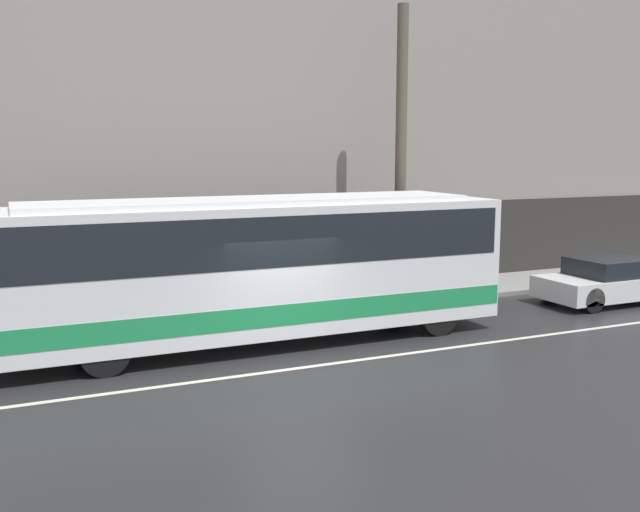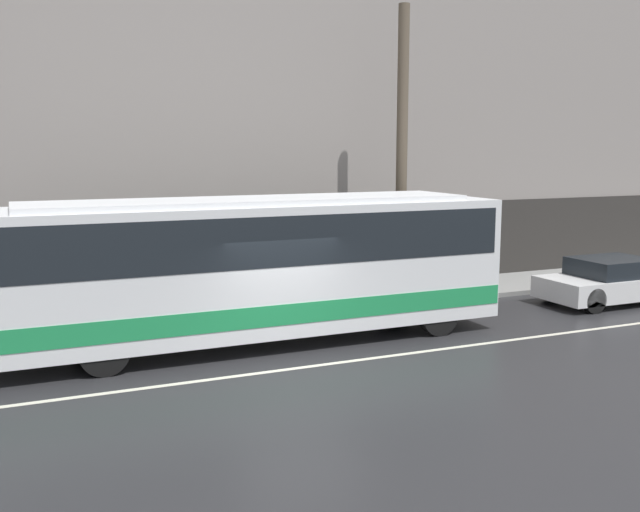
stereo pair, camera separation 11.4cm
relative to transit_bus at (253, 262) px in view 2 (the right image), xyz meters
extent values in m
plane|color=#262628|center=(0.22, -2.17, -1.86)|extent=(60.00, 60.00, 0.00)
cube|color=gray|center=(0.22, 3.22, -1.79)|extent=(60.00, 2.78, 0.14)
cube|color=gray|center=(0.22, 4.76, 3.47)|extent=(60.00, 0.30, 10.66)
cube|color=#2D2B28|center=(0.22, 4.59, -0.53)|extent=(60.00, 0.06, 2.66)
cube|color=beige|center=(0.22, -2.17, -1.86)|extent=(54.00, 0.14, 0.01)
cube|color=white|center=(-0.01, 0.00, -0.10)|extent=(11.65, 2.50, 2.83)
cube|color=#1E8C4C|center=(-0.01, 0.00, -0.96)|extent=(11.59, 2.53, 0.45)
cube|color=black|center=(-0.01, 0.00, 0.60)|extent=(11.30, 2.52, 1.08)
cube|color=orange|center=(5.77, 0.00, 1.13)|extent=(0.12, 1.88, 0.28)
cube|color=white|center=(-0.01, 0.00, 1.38)|extent=(9.90, 2.13, 0.12)
cylinder|color=black|center=(4.22, -1.09, -1.38)|extent=(0.97, 0.28, 0.97)
cylinder|color=black|center=(4.22, 1.09, -1.38)|extent=(0.97, 0.28, 0.97)
cylinder|color=black|center=(-3.43, -1.09, -1.38)|extent=(0.97, 0.28, 0.97)
cylinder|color=black|center=(-3.43, 1.09, -1.38)|extent=(0.97, 0.28, 0.97)
cube|color=silver|center=(10.88, 0.00, -1.37)|extent=(4.44, 1.89, 0.60)
cube|color=black|center=(10.76, 0.00, -0.82)|extent=(2.13, 1.70, 0.50)
cylinder|color=black|center=(12.44, 0.84, -1.52)|extent=(0.69, 0.20, 0.69)
cylinder|color=black|center=(9.31, -0.84, -1.52)|extent=(0.69, 0.20, 0.69)
cylinder|color=black|center=(9.31, 0.84, -1.52)|extent=(0.69, 0.20, 0.69)
cylinder|color=brown|center=(5.26, 2.57, 2.36)|extent=(0.32, 0.32, 8.17)
camera|label=1|loc=(-5.05, -15.01, 2.52)|focal=40.00mm
camera|label=2|loc=(-4.94, -15.06, 2.52)|focal=40.00mm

